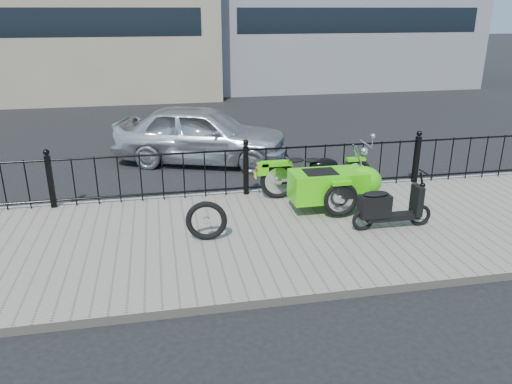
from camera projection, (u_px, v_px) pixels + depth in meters
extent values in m
plane|color=black|center=(260.00, 227.00, 8.44)|extent=(120.00, 120.00, 0.00)
cube|color=gray|center=(266.00, 236.00, 7.96)|extent=(30.00, 3.80, 0.12)
cube|color=gray|center=(245.00, 194.00, 9.74)|extent=(30.00, 0.10, 0.12)
cylinder|color=black|center=(246.00, 150.00, 9.29)|extent=(14.00, 0.04, 0.04)
cylinder|color=black|center=(246.00, 188.00, 9.55)|extent=(14.00, 0.04, 0.04)
cube|color=black|center=(51.00, 182.00, 8.78)|extent=(0.09, 0.09, 0.96)
sphere|color=black|center=(46.00, 152.00, 8.60)|extent=(0.11, 0.11, 0.11)
cube|color=black|center=(246.00, 170.00, 9.42)|extent=(0.09, 0.09, 0.96)
sphere|color=black|center=(246.00, 142.00, 9.24)|extent=(0.11, 0.11, 0.11)
cube|color=black|center=(416.00, 160.00, 10.07)|extent=(0.09, 0.09, 0.96)
sphere|color=black|center=(419.00, 134.00, 9.88)|extent=(0.11, 0.11, 0.11)
cube|color=black|center=(22.00, 23.00, 17.36)|extent=(12.50, 0.06, 1.00)
cube|color=black|center=(362.00, 20.00, 20.66)|extent=(10.50, 0.06, 1.00)
torus|color=black|center=(355.00, 176.00, 9.52)|extent=(0.69, 0.09, 0.69)
torus|color=black|center=(278.00, 181.00, 9.25)|extent=(0.69, 0.09, 0.69)
torus|color=black|center=(341.00, 199.00, 8.35)|extent=(0.60, 0.08, 0.60)
cube|color=gray|center=(317.00, 177.00, 9.38)|extent=(0.34, 0.22, 0.24)
cylinder|color=black|center=(317.00, 181.00, 9.40)|extent=(1.40, 0.04, 0.04)
ellipsoid|color=black|center=(324.00, 165.00, 9.32)|extent=(0.54, 0.29, 0.26)
cylinder|color=silver|center=(366.00, 144.00, 9.34)|extent=(0.03, 0.56, 0.03)
cylinder|color=silver|center=(359.00, 160.00, 9.43)|extent=(0.25, 0.04, 0.59)
sphere|color=silver|center=(364.00, 151.00, 9.39)|extent=(0.15, 0.15, 0.15)
cube|color=#3ED00A|center=(356.00, 159.00, 9.41)|extent=(0.36, 0.12, 0.06)
cube|color=#3ED00A|center=(276.00, 163.00, 9.12)|extent=(0.55, 0.16, 0.08)
ellipsoid|color=black|center=(313.00, 160.00, 9.24)|extent=(0.31, 0.22, 0.08)
ellipsoid|color=black|center=(296.00, 160.00, 9.18)|extent=(0.31, 0.22, 0.08)
sphere|color=red|center=(257.00, 168.00, 9.08)|extent=(0.07, 0.07, 0.07)
cube|color=yellow|center=(255.00, 175.00, 9.23)|extent=(0.02, 0.14, 0.10)
cube|color=#3ED00A|center=(328.00, 185.00, 8.64)|extent=(1.30, 0.62, 0.50)
ellipsoid|color=#3ED00A|center=(363.00, 181.00, 8.75)|extent=(0.65, 0.60, 0.54)
cube|color=black|center=(320.00, 173.00, 8.54)|extent=(0.55, 0.43, 0.06)
cube|color=#3ED00A|center=(342.00, 183.00, 8.25)|extent=(0.34, 0.11, 0.06)
torus|color=black|center=(420.00, 215.00, 8.13)|extent=(0.37, 0.06, 0.37)
torus|color=black|center=(363.00, 220.00, 7.95)|extent=(0.37, 0.06, 0.37)
cube|color=black|center=(392.00, 217.00, 8.03)|extent=(0.90, 0.20, 0.09)
cube|color=black|center=(375.00, 206.00, 7.90)|extent=(0.49, 0.23, 0.36)
ellipsoid|color=black|center=(376.00, 194.00, 7.83)|extent=(0.42, 0.21, 0.08)
cube|color=black|center=(417.00, 200.00, 8.02)|extent=(0.11, 0.27, 0.49)
cylinder|color=black|center=(422.00, 184.00, 7.94)|extent=(0.14, 0.04, 0.40)
cylinder|color=black|center=(426.00, 173.00, 7.88)|extent=(0.03, 0.40, 0.03)
torus|color=black|center=(206.00, 221.00, 7.58)|extent=(0.64, 0.17, 0.63)
imported|color=silver|center=(202.00, 134.00, 11.73)|extent=(4.36, 2.87, 1.38)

